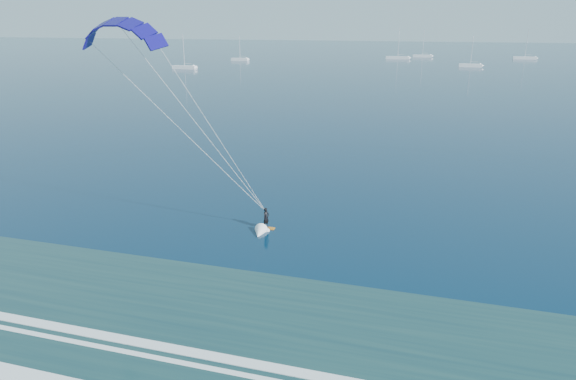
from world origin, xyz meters
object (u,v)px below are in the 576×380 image
at_px(sailboat_0, 185,67).
at_px(sailboat_4, 525,58).
at_px(sailboat_2, 398,58).
at_px(sailboat_3, 470,65).
at_px(kitesurfer_rig, 193,120).
at_px(sailboat_1, 240,59).
at_px(sailboat_7, 422,56).

distance_m(sailboat_0, sailboat_4, 151.79).
bearing_deg(sailboat_2, sailboat_3, -50.02).
bearing_deg(kitesurfer_rig, sailboat_1, 110.40).
bearing_deg(sailboat_7, sailboat_1, -148.82).
bearing_deg(sailboat_4, sailboat_7, 178.53).
distance_m(sailboat_0, sailboat_2, 100.50).
distance_m(sailboat_4, sailboat_7, 44.79).
height_order(kitesurfer_rig, sailboat_4, kitesurfer_rig).
relative_size(sailboat_4, sailboat_7, 1.03).
distance_m(sailboat_2, sailboat_7, 18.54).
bearing_deg(sailboat_4, kitesurfer_rig, -103.53).
height_order(sailboat_2, sailboat_7, sailboat_2).
bearing_deg(kitesurfer_rig, sailboat_2, 90.41).
xyz_separation_m(kitesurfer_rig, sailboat_7, (8.75, 223.59, -8.53)).
relative_size(sailboat_1, sailboat_2, 0.76).
height_order(sailboat_0, sailboat_1, sailboat_0).
bearing_deg(kitesurfer_rig, sailboat_3, 80.70).
distance_m(kitesurfer_rig, sailboat_7, 223.93).
height_order(sailboat_0, sailboat_7, sailboat_7).
bearing_deg(sailboat_2, sailboat_4, 14.57).
bearing_deg(sailboat_1, sailboat_3, -3.37).
bearing_deg(sailboat_0, sailboat_2, 46.41).
bearing_deg(sailboat_0, sailboat_1, 83.97).
bearing_deg(sailboat_4, sailboat_3, -116.89).
height_order(sailboat_2, sailboat_4, sailboat_2).
height_order(sailboat_0, sailboat_4, sailboat_4).
xyz_separation_m(sailboat_0, sailboat_4, (124.31, 87.09, 0.01)).
xyz_separation_m(kitesurfer_rig, sailboat_1, (-66.26, 178.20, -8.55)).
distance_m(kitesurfer_rig, sailboat_4, 228.95).
relative_size(sailboat_3, sailboat_4, 0.87).
relative_size(sailboat_2, sailboat_4, 1.05).
bearing_deg(sailboat_7, sailboat_2, -123.53).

